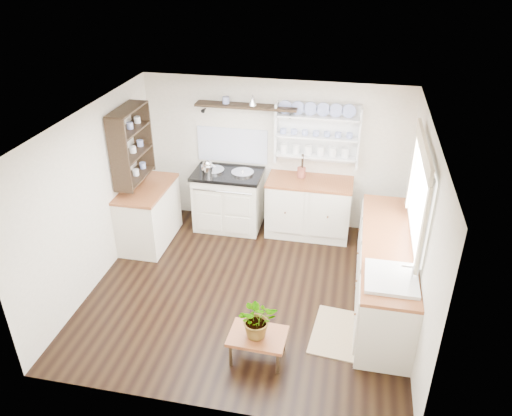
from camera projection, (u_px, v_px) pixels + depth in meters
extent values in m
cube|color=black|center=(248.00, 290.00, 6.54)|extent=(4.00, 3.80, 0.01)
cube|color=beige|center=(274.00, 154.00, 7.63)|extent=(4.00, 0.02, 2.30)
cube|color=beige|center=(419.00, 231.00, 5.64)|extent=(0.02, 3.80, 2.30)
cube|color=beige|center=(94.00, 198.00, 6.35)|extent=(0.02, 3.80, 2.30)
cube|color=white|center=(246.00, 122.00, 5.44)|extent=(4.00, 3.80, 0.01)
cube|color=white|center=(419.00, 197.00, 5.61)|extent=(0.04, 1.40, 1.00)
cube|color=white|center=(418.00, 197.00, 5.61)|extent=(0.02, 1.50, 1.10)
cube|color=beige|center=(424.00, 149.00, 5.34)|extent=(0.04, 1.55, 0.18)
cube|color=silver|center=(229.00, 201.00, 7.80)|extent=(1.01, 0.65, 0.89)
cube|color=black|center=(228.00, 174.00, 7.57)|extent=(1.05, 0.69, 0.05)
cylinder|color=silver|center=(213.00, 170.00, 7.59)|extent=(0.34, 0.34, 0.03)
cylinder|color=silver|center=(243.00, 173.00, 7.51)|extent=(0.34, 0.34, 0.03)
cylinder|color=silver|center=(222.00, 192.00, 7.32)|extent=(0.91, 0.02, 0.02)
cube|color=silver|center=(308.00, 208.00, 7.60)|extent=(1.25, 0.60, 0.88)
cube|color=brown|center=(310.00, 182.00, 7.39)|extent=(1.27, 0.63, 0.04)
cube|color=silver|center=(384.00, 274.00, 6.12)|extent=(0.60, 2.40, 0.88)
cube|color=brown|center=(389.00, 244.00, 5.91)|extent=(0.62, 2.43, 0.04)
cube|color=white|center=(390.00, 287.00, 5.30)|extent=(0.55, 0.60, 0.28)
cylinder|color=silver|center=(412.00, 274.00, 5.17)|extent=(0.02, 0.02, 0.22)
cube|color=silver|center=(149.00, 215.00, 7.41)|extent=(0.60, 1.10, 0.88)
cube|color=brown|center=(146.00, 188.00, 7.20)|extent=(0.62, 1.13, 0.04)
cube|color=white|center=(318.00, 133.00, 7.30)|extent=(1.20, 0.03, 0.90)
cube|color=white|center=(317.00, 135.00, 7.22)|extent=(1.20, 0.22, 0.02)
cylinder|color=navy|center=(318.00, 117.00, 7.10)|extent=(0.20, 0.02, 0.20)
cube|color=black|center=(246.00, 106.00, 7.22)|extent=(1.50, 0.24, 0.04)
cone|color=black|center=(205.00, 109.00, 7.44)|extent=(0.06, 0.20, 0.06)
cone|color=black|center=(291.00, 115.00, 7.21)|extent=(0.06, 0.20, 0.06)
cube|color=black|center=(131.00, 144.00, 6.90)|extent=(0.28, 0.80, 1.05)
cylinder|color=brown|center=(301.00, 172.00, 7.44)|extent=(0.13, 0.13, 0.15)
cube|color=brown|center=(258.00, 336.00, 5.34)|extent=(0.63, 0.46, 0.04)
cylinder|color=black|center=(231.00, 355.00, 5.33)|extent=(0.04, 0.04, 0.29)
cylinder|color=black|center=(239.00, 333.00, 5.62)|extent=(0.04, 0.04, 0.29)
cylinder|color=black|center=(278.00, 363.00, 5.23)|extent=(0.04, 0.04, 0.29)
cylinder|color=black|center=(284.00, 341.00, 5.52)|extent=(0.04, 0.04, 0.29)
imported|color=#3F7233|center=(258.00, 318.00, 5.23)|extent=(0.50, 0.46, 0.46)
cube|color=olive|center=(337.00, 332.00, 5.83)|extent=(0.63, 0.90, 0.02)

